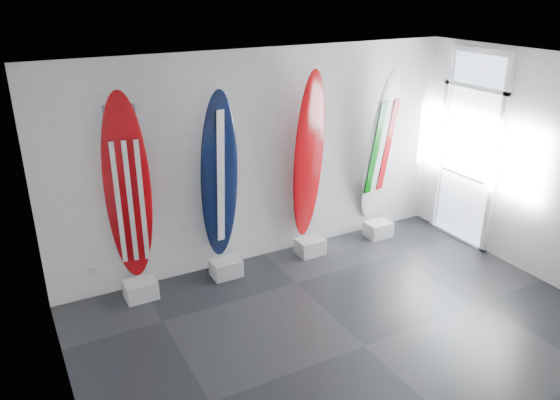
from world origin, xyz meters
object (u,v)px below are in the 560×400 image
surfboard_usa (128,190)px  surfboard_navy (219,178)px  surfboard_swiss (309,157)px  surfboard_italy (380,147)px

surfboard_usa → surfboard_navy: 1.19m
surfboard_swiss → surfboard_italy: 1.27m
surfboard_italy → surfboard_navy: bearing=171.6°
surfboard_usa → surfboard_swiss: 2.55m
surfboard_usa → surfboard_italy: size_ratio=0.99×
surfboard_navy → surfboard_italy: bearing=-2.4°
surfboard_italy → surfboard_swiss: bearing=171.6°
surfboard_usa → surfboard_navy: bearing=11.3°
surfboard_navy → surfboard_italy: 2.63m
surfboard_italy → surfboard_usa: bearing=171.6°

